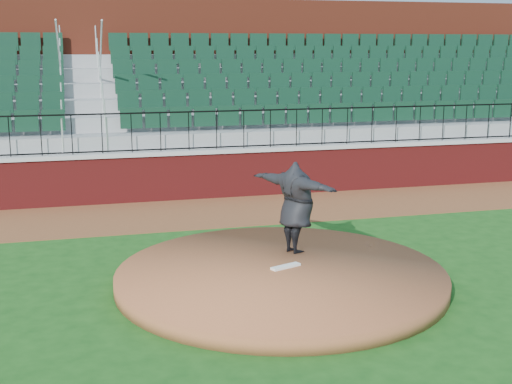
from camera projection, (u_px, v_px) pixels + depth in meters
ground at (278, 284)px, 11.67m from camera, size 90.00×90.00×0.00m
warning_track at (216, 211)px, 16.78m from camera, size 34.00×3.20×0.01m
field_wall at (203, 176)px, 18.17m from camera, size 34.00×0.35×1.20m
wall_cap at (203, 151)px, 18.03m from camera, size 34.00×0.45×0.10m
wall_railing at (203, 131)px, 17.91m from camera, size 34.00×0.05×1.00m
seating_stands at (186, 103)px, 20.39m from camera, size 34.00×5.10×4.60m
concourse_wall at (173, 83)px, 22.94m from camera, size 34.00×0.50×5.50m
pitchers_mound at (281, 277)px, 11.67m from camera, size 5.61×5.61×0.25m
pitching_rubber at (286, 266)px, 11.76m from camera, size 0.58×0.33×0.04m
pitcher at (296, 207)px, 12.48m from camera, size 1.44×2.12×1.70m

